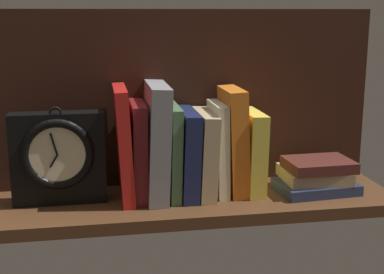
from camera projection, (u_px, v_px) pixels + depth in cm
name	position (u px, v px, depth cm)	size (l,w,h in cm)	color
ground_plane	(195.00, 203.00, 114.31)	(84.21, 23.47, 2.50)	#4C2D19
back_panel	(186.00, 98.00, 120.37)	(84.21, 1.20, 38.46)	black
book_red_requiem	(124.00, 144.00, 111.07)	(2.53, 15.54, 23.18)	red
book_maroon_dawkins	(138.00, 151.00, 111.94)	(2.82, 13.53, 19.94)	maroon
book_gray_chess	(156.00, 141.00, 112.16)	(4.07, 16.65, 23.61)	gray
book_green_romantic	(173.00, 151.00, 113.23)	(2.09, 14.45, 19.21)	#476B44
book_navy_bierce	(187.00, 153.00, 113.89)	(3.35, 15.51, 17.97)	#192147
book_tan_shortstories	(204.00, 153.00, 114.55)	(3.29, 15.26, 17.57)	tan
book_cream_twain	(218.00, 148.00, 114.86)	(2.29, 12.03, 19.42)	beige
book_orange_pandolfini	(234.00, 141.00, 115.09)	(3.72, 12.40, 22.37)	orange
book_yellow_seinlanguage	(251.00, 152.00, 116.32)	(3.54, 13.40, 17.39)	gold
framed_clock	(58.00, 157.00, 108.43)	(18.54, 6.00, 20.07)	black
book_stack_side	(316.00, 176.00, 116.90)	(17.31, 13.20, 7.15)	#232D4C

